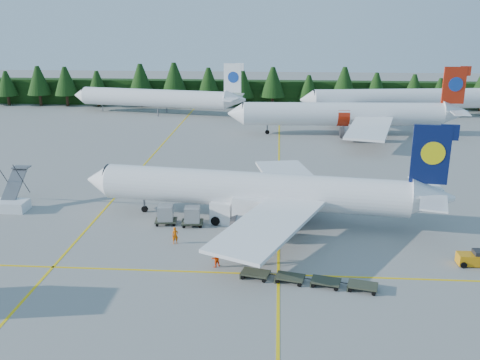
# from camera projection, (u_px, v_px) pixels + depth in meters

# --- Properties ---
(ground) EXTENTS (320.00, 320.00, 0.00)m
(ground) POSITION_uv_depth(u_px,v_px,m) (217.00, 244.00, 52.21)
(ground) COLOR gray
(ground) RESTS_ON ground
(taxi_stripe_a) EXTENTS (0.25, 120.00, 0.01)m
(taxi_stripe_a) POSITION_uv_depth(u_px,v_px,m) (131.00, 180.00, 72.19)
(taxi_stripe_a) COLOR yellow
(taxi_stripe_a) RESTS_ON ground
(taxi_stripe_b) EXTENTS (0.25, 120.00, 0.01)m
(taxi_stripe_b) POSITION_uv_depth(u_px,v_px,m) (279.00, 183.00, 70.83)
(taxi_stripe_b) COLOR yellow
(taxi_stripe_b) RESTS_ON ground
(taxi_stripe_cross) EXTENTS (80.00, 0.25, 0.01)m
(taxi_stripe_cross) POSITION_uv_depth(u_px,v_px,m) (209.00, 272.00, 46.49)
(taxi_stripe_cross) COLOR yellow
(taxi_stripe_cross) RESTS_ON ground
(treeline_hedge) EXTENTS (220.00, 4.00, 6.00)m
(treeline_hedge) POSITION_uv_depth(u_px,v_px,m) (255.00, 93.00, 129.35)
(treeline_hedge) COLOR black
(treeline_hedge) RESTS_ON ground
(airliner_navy) EXTENTS (38.57, 31.56, 11.24)m
(airliner_navy) POSITION_uv_depth(u_px,v_px,m) (247.00, 190.00, 57.43)
(airliner_navy) COLOR white
(airliner_navy) RESTS_ON ground
(airliner_red) EXTENTS (42.81, 35.19, 12.44)m
(airliner_red) POSITION_uv_depth(u_px,v_px,m) (339.00, 115.00, 98.03)
(airliner_red) COLOR white
(airliner_red) RESTS_ON ground
(airliner_far_left) EXTENTS (39.17, 10.14, 11.47)m
(airliner_far_left) POSITION_uv_depth(u_px,v_px,m) (149.00, 98.00, 118.53)
(airliner_far_left) COLOR white
(airliner_far_left) RESTS_ON ground
(airliner_far_right) EXTENTS (43.53, 9.55, 12.69)m
(airliner_far_right) POSITION_uv_depth(u_px,v_px,m) (394.00, 99.00, 114.65)
(airliner_far_right) COLOR white
(airliner_far_right) RESTS_ON ground
(airstairs) EXTENTS (4.53, 6.15, 4.07)m
(airstairs) POSITION_uv_depth(u_px,v_px,m) (9.00, 202.00, 61.07)
(airstairs) COLOR white
(airstairs) RESTS_ON ground
(service_truck) EXTENTS (6.99, 3.80, 3.20)m
(service_truck) POSITION_uv_depth(u_px,v_px,m) (243.00, 210.00, 56.68)
(service_truck) COLOR white
(service_truck) RESTS_ON ground
(baggage_tug) EXTENTS (2.50, 1.35, 1.33)m
(baggage_tug) POSITION_uv_depth(u_px,v_px,m) (473.00, 258.00, 47.66)
(baggage_tug) COLOR orange
(baggage_tug) RESTS_ON ground
(dolly_train) EXTENTS (11.47, 3.54, 0.14)m
(dolly_train) POSITION_uv_depth(u_px,v_px,m) (308.00, 279.00, 44.42)
(dolly_train) COLOR #313526
(dolly_train) RESTS_ON ground
(uld_pair) EXTENTS (5.29, 2.18, 1.73)m
(uld_pair) POSITION_uv_depth(u_px,v_px,m) (179.00, 214.00, 56.59)
(uld_pair) COLOR #313526
(uld_pair) RESTS_ON ground
(crew_a) EXTENTS (0.71, 0.57, 1.69)m
(crew_a) POSITION_uv_depth(u_px,v_px,m) (175.00, 236.00, 52.06)
(crew_a) COLOR #DC5604
(crew_a) RESTS_ON ground
(crew_b) EXTENTS (1.04, 1.02, 1.69)m
(crew_b) POSITION_uv_depth(u_px,v_px,m) (215.00, 258.00, 47.28)
(crew_b) COLOR #FE3B05
(crew_b) RESTS_ON ground
(crew_c) EXTENTS (0.75, 0.94, 2.00)m
(crew_c) POSITION_uv_depth(u_px,v_px,m) (261.00, 254.00, 47.73)
(crew_c) COLOR orange
(crew_c) RESTS_ON ground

